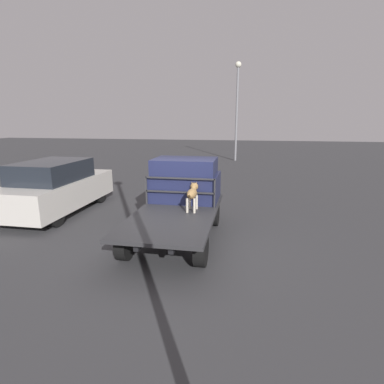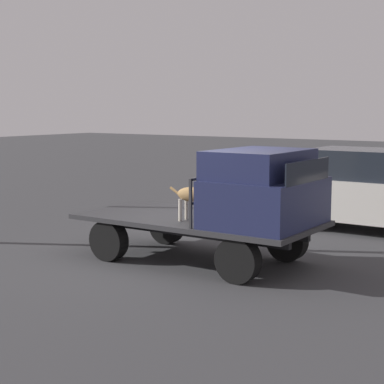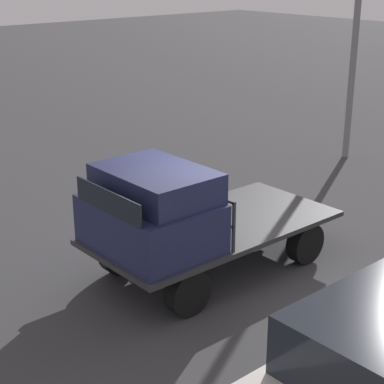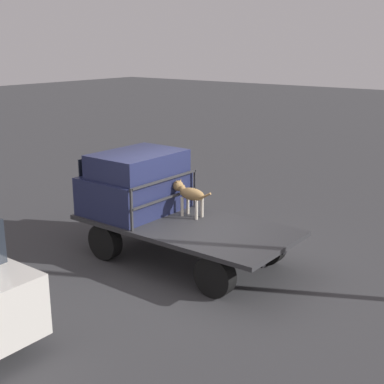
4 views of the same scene
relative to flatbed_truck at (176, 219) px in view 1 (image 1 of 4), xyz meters
name	(u,v)px [view 1 (image 1 of 4)]	position (x,y,z in m)	size (l,w,h in m)	color
ground_plane	(176,240)	(0.00, 0.00, -0.56)	(80.00, 80.00, 0.00)	#38383A
flatbed_truck	(176,219)	(0.00, 0.00, 0.00)	(4.10, 1.99, 0.75)	black
truck_cab	(186,180)	(1.24, 0.00, 0.75)	(1.46, 1.87, 1.19)	#1E2347
truck_headboard	(180,187)	(0.47, 0.00, 0.70)	(0.04, 1.87, 0.77)	#2D2D30
dog	(193,193)	(0.22, -0.39, 0.63)	(0.92, 0.24, 0.69)	beige
parked_sedan	(57,187)	(1.59, 4.36, 0.29)	(4.28, 1.81, 1.72)	black
light_pole_far	(237,99)	(15.95, -0.82, 3.91)	(0.44, 0.44, 7.03)	gray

